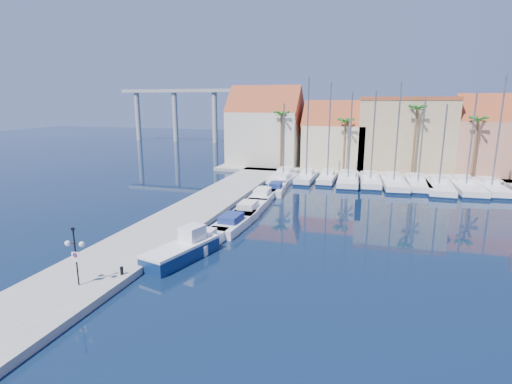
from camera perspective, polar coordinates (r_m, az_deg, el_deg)
ground at (r=25.17m, az=-5.31°, el=-14.21°), size 260.00×260.00×0.00m
quay_west at (r=40.05m, az=-10.09°, el=-3.51°), size 6.00×77.00×0.50m
shore_north at (r=69.63m, az=17.67°, el=3.09°), size 54.00×16.00×0.50m
lamp_post at (r=26.28m, az=-24.45°, el=-7.26°), size 1.24×0.45×3.67m
bollard at (r=27.59m, az=-18.63°, el=-10.60°), size 0.21×0.21×0.52m
fishing_boat at (r=30.21m, az=-10.38°, el=-8.06°), size 3.73×6.75×2.24m
motorboat_west_0 at (r=32.71m, az=-6.76°, el=-6.71°), size 1.71×5.05×1.40m
motorboat_west_1 at (r=36.93m, az=-3.18°, el=-4.32°), size 2.66×7.34×1.40m
motorboat_west_2 at (r=41.26m, az=-0.92°, el=-2.44°), size 2.40×7.20×1.40m
motorboat_west_3 at (r=47.33m, az=1.08°, el=-0.42°), size 2.71×7.43×1.40m
motorboat_west_4 at (r=50.82m, az=2.91°, el=0.50°), size 2.65×6.51×1.40m
motorboat_west_5 at (r=56.87m, az=4.05°, el=1.83°), size 2.90×7.63×1.40m
sailboat_0 at (r=59.15m, az=4.01°, el=2.31°), size 2.76×10.45×11.04m
sailboat_1 at (r=58.46m, az=7.26°, el=2.20°), size 2.38×8.72×14.57m
sailboat_2 at (r=58.50m, az=10.21°, el=2.10°), size 2.28×8.32×13.89m
sailboat_3 at (r=57.85m, az=13.01°, el=1.78°), size 3.34×10.75×12.59m
sailboat_4 at (r=58.02m, az=16.01°, el=1.65°), size 3.16×10.17×12.70m
sailboat_5 at (r=57.75m, az=18.99°, el=1.39°), size 3.86×11.44×13.76m
sailboat_6 at (r=58.06m, az=22.03°, el=1.20°), size 2.98×10.18×11.89m
sailboat_7 at (r=57.59m, az=24.59°, el=0.85°), size 3.45×11.79×11.02m
sailboat_8 at (r=58.96m, az=27.64°, el=0.81°), size 3.48×11.87×12.39m
sailboat_9 at (r=59.45m, az=30.42°, el=0.64°), size 3.26×10.19×14.41m
building_0 at (r=70.37m, az=1.37°, el=8.94°), size 12.30×9.00×13.50m
building_1 at (r=68.30m, az=11.20°, el=7.54°), size 10.30×8.00×11.00m
building_2 at (r=69.04m, az=20.52°, el=7.83°), size 14.20×10.20×11.50m
building_3 at (r=69.89m, az=30.45°, el=6.60°), size 10.30×8.00×12.00m
palm_0 at (r=64.41m, az=3.68°, el=10.82°), size 2.60×2.60×10.15m
palm_1 at (r=62.95m, az=12.69°, el=9.63°), size 2.60×2.60×9.15m
palm_2 at (r=62.95m, az=22.04°, el=10.73°), size 2.60×2.60×11.15m
palm_3 at (r=64.19m, az=29.13°, el=8.81°), size 2.60×2.60×9.65m
viaduct at (r=113.22m, az=-8.38°, el=12.23°), size 48.00×2.20×14.45m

